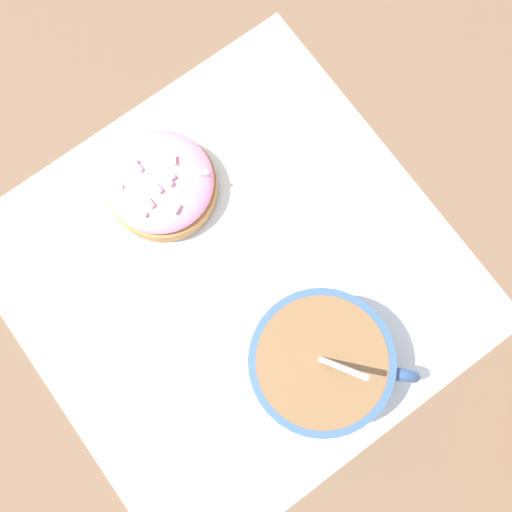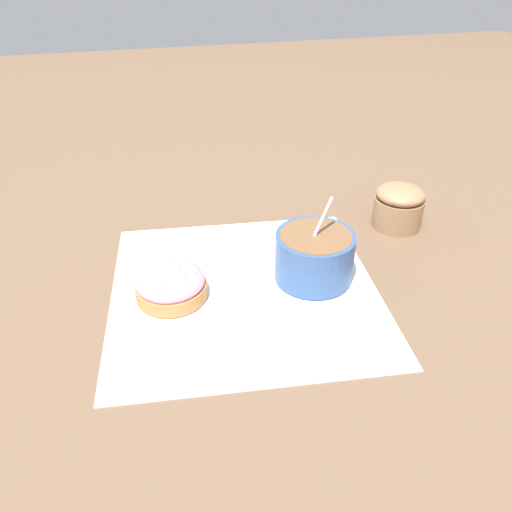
{
  "view_description": "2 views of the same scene",
  "coord_description": "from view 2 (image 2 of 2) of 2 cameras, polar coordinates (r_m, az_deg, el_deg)",
  "views": [
    {
      "loc": [
        0.06,
        -0.03,
        0.45
      ],
      "look_at": [
        0.0,
        0.02,
        0.03
      ],
      "focal_mm": 42.0,
      "sensor_mm": 36.0,
      "label": 1
    },
    {
      "loc": [
        -0.11,
        -0.47,
        0.37
      ],
      "look_at": [
        0.02,
        0.02,
        0.03
      ],
      "focal_mm": 35.0,
      "sensor_mm": 36.0,
      "label": 2
    }
  ],
  "objects": [
    {
      "name": "coffee_cup",
      "position": [
        0.61,
        6.83,
        0.11
      ],
      "size": [
        0.11,
        0.1,
        0.11
      ],
      "color": "#335184",
      "rests_on": "paper_napkin"
    },
    {
      "name": "paper_napkin",
      "position": [
        0.6,
        -1.33,
        -3.74
      ],
      "size": [
        0.35,
        0.35,
        0.0
      ],
      "color": "white",
      "rests_on": "ground_plane"
    },
    {
      "name": "frosted_pastry",
      "position": [
        0.59,
        -9.72,
        -3.17
      ],
      "size": [
        0.08,
        0.08,
        0.04
      ],
      "color": "#B2753D",
      "rests_on": "paper_napkin"
    },
    {
      "name": "sugar_bowl",
      "position": [
        0.75,
        15.99,
        5.54
      ],
      "size": [
        0.07,
        0.07,
        0.06
      ],
      "color": "#99704C",
      "rests_on": "ground_plane"
    },
    {
      "name": "ground_plane",
      "position": [
        0.61,
        -1.33,
        -3.85
      ],
      "size": [
        3.0,
        3.0,
        0.0
      ],
      "primitive_type": "plane",
      "color": "brown"
    }
  ]
}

